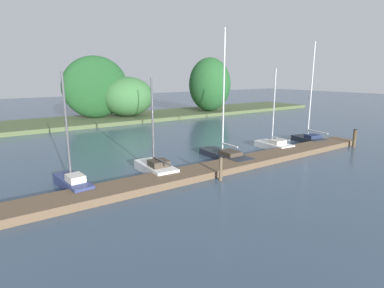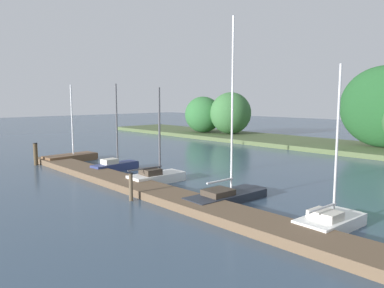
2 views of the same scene
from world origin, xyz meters
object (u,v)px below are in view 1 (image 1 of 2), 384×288
Objects in this scene: sailboat_2 at (155,166)px; sailboat_3 at (224,154)px; sailboat_5 at (309,138)px; sailboat_1 at (72,181)px; sailboat_4 at (273,144)px; mooring_piling_1 at (221,169)px; mooring_piling_2 at (355,138)px.

sailboat_3 is at bearing -86.95° from sailboat_2.
sailboat_5 is at bearing -87.39° from sailboat_2.
sailboat_1 is at bearing 101.28° from sailboat_5.
mooring_piling_1 is at bearing 115.96° from sailboat_4.
sailboat_1 is at bearing 92.64° from sailboat_3.
sailboat_5 is at bearing -88.12° from sailboat_4.
mooring_piling_2 is (19.26, -3.08, 0.31)m from sailboat_1.
sailboat_3 is 10.36m from mooring_piling_2.
sailboat_4 is at bearing -94.31° from sailboat_1.
sailboat_4 is (9.72, 0.12, -0.04)m from sailboat_2.
mooring_piling_2 is at bearing -103.66° from sailboat_1.
sailboat_3 is 8.78m from sailboat_5.
sailboat_5 reaches higher than sailboat_2.
sailboat_4 reaches higher than sailboat_2.
sailboat_2 is 13.79m from sailboat_5.
sailboat_4 is at bearing -86.75° from sailboat_2.
sailboat_2 is at bearing 93.23° from sailboat_3.
mooring_piling_1 is at bearing 139.34° from sailboat_3.
sailboat_3 is 1.41× the size of sailboat_4.
mooring_piling_1 is (2.07, -3.07, 0.29)m from sailboat_2.
sailboat_5 reaches higher than mooring_piling_1.
sailboat_4 is at bearing 99.96° from sailboat_5.
sailboat_3 is 1.04× the size of sailboat_5.
mooring_piling_1 is 0.95× the size of mooring_piling_2.
sailboat_4 is (14.08, 0.07, -0.05)m from sailboat_1.
mooring_piling_2 is at bearing -117.98° from sailboat_4.
sailboat_2 is 0.64× the size of sailboat_3.
sailboat_3 is 4.71m from sailboat_4.
sailboat_5 is (4.06, -0.10, 0.04)m from sailboat_4.
sailboat_2 is at bearing 94.04° from sailboat_4.
sailboat_3 is 6.31× the size of mooring_piling_1.
sailboat_3 reaches higher than sailboat_2.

